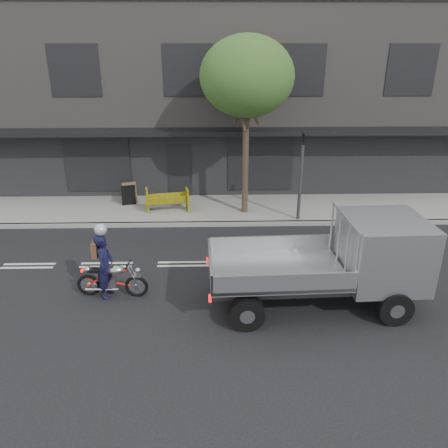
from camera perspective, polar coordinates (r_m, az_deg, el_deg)
ground at (r=13.75m, az=-5.33°, el=-5.24°), size 80.00×80.00×0.00m
sidewalk at (r=18.01m, az=-4.44°, el=1.92°), size 32.00×3.20×0.15m
kerb at (r=16.52m, az=-4.69°, el=-0.02°), size 32.00×0.20×0.15m
building_main at (r=23.59m, az=-3.96°, el=16.62°), size 26.00×10.00×8.00m
street_tree at (r=16.43m, az=3.02°, el=18.61°), size 3.40×3.40×6.74m
traffic_light_pole at (r=16.52m, az=9.95°, el=5.52°), size 0.12×0.12×3.50m
motorcycle at (r=12.22m, az=-14.43°, el=-6.95°), size 1.95×0.57×1.00m
rider at (r=12.07m, az=-15.30°, el=-5.31°), size 0.48×0.69×1.82m
flatbed_ute at (r=11.65m, az=17.72°, el=-3.83°), size 5.44×2.40×2.49m
construction_barrier at (r=17.35m, az=-7.49°, el=2.94°), size 1.81×1.01×0.96m
sandwich_board at (r=18.46m, az=-12.35°, el=3.70°), size 0.66×0.54×0.90m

